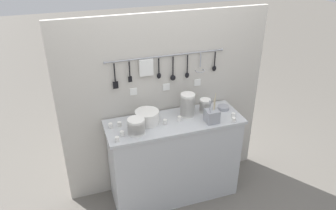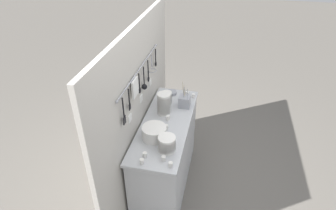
# 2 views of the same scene
# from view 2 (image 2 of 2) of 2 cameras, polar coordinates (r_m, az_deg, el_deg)

# --- Properties ---
(ground_plane) EXTENTS (20.00, 20.00, 0.00)m
(ground_plane) POSITION_cam_2_polar(r_m,az_deg,el_deg) (3.50, -0.34, -15.63)
(ground_plane) COLOR #666059
(counter) EXTENTS (1.35, 0.48, 0.92)m
(counter) POSITION_cam_2_polar(r_m,az_deg,el_deg) (3.17, -0.37, -10.15)
(counter) COLOR #B7BABC
(counter) RESTS_ON ground
(back_wall) EXTENTS (2.15, 0.11, 1.91)m
(back_wall) POSITION_cam_2_polar(r_m,az_deg,el_deg) (2.91, -5.73, -2.16)
(back_wall) COLOR #BCB7AD
(back_wall) RESTS_ON ground
(bowl_stack_tall_left) EXTENTS (0.14, 0.14, 0.24)m
(bowl_stack_tall_left) POSITION_cam_2_polar(r_m,az_deg,el_deg) (2.94, -0.82, 0.28)
(bowl_stack_tall_left) COLOR silver
(bowl_stack_tall_left) RESTS_ON counter
(bowl_stack_short_front) EXTENTS (0.11, 0.11, 0.14)m
(bowl_stack_short_front) POSITION_cam_2_polar(r_m,az_deg,el_deg) (3.13, -0.26, 1.51)
(bowl_stack_short_front) COLOR silver
(bowl_stack_short_front) RESTS_ON counter
(bowl_stack_back_corner) EXTENTS (0.16, 0.16, 0.15)m
(bowl_stack_back_corner) POSITION_cam_2_polar(r_m,az_deg,el_deg) (2.50, -0.23, -7.88)
(bowl_stack_back_corner) COLOR silver
(bowl_stack_back_corner) RESTS_ON counter
(plate_stack) EXTENTS (0.23, 0.23, 0.12)m
(plate_stack) POSITION_cam_2_polar(r_m,az_deg,el_deg) (2.64, -2.81, -5.59)
(plate_stack) COLOR silver
(plate_stack) RESTS_ON counter
(steel_mixing_bowl) EXTENTS (0.12, 0.12, 0.04)m
(steel_mixing_bowl) POSITION_cam_2_polar(r_m,az_deg,el_deg) (3.32, 0.73, 2.52)
(steel_mixing_bowl) COLOR #93969E
(steel_mixing_bowl) RESTS_ON counter
(cutlery_caddy) EXTENTS (0.12, 0.12, 0.28)m
(cutlery_caddy) POSITION_cam_2_polar(r_m,az_deg,el_deg) (3.08, 3.36, 0.78)
(cutlery_caddy) COLOR #93969E
(cutlery_caddy) RESTS_ON counter
(cup_edge_near) EXTENTS (0.04, 0.04, 0.05)m
(cup_edge_near) POSITION_cam_2_polar(r_m,az_deg,el_deg) (2.48, -4.72, -10.03)
(cup_edge_near) COLOR silver
(cup_edge_near) RESTS_ON counter
(cup_back_right) EXTENTS (0.04, 0.04, 0.05)m
(cup_back_right) POSITION_cam_2_polar(r_m,az_deg,el_deg) (2.89, 0.06, -2.64)
(cup_back_right) COLOR silver
(cup_back_right) RESTS_ON counter
(cup_by_caddy) EXTENTS (0.04, 0.04, 0.05)m
(cup_by_caddy) POSITION_cam_2_polar(r_m,az_deg,el_deg) (2.77, -0.31, -4.49)
(cup_by_caddy) COLOR silver
(cup_by_caddy) RESTS_ON counter
(cup_mid_row) EXTENTS (0.04, 0.04, 0.05)m
(cup_mid_row) POSITION_cam_2_polar(r_m,az_deg,el_deg) (3.27, 5.17, 1.88)
(cup_mid_row) COLOR silver
(cup_mid_row) RESTS_ON counter
(cup_beside_plates) EXTENTS (0.04, 0.04, 0.05)m
(cup_beside_plates) POSITION_cam_2_polar(r_m,az_deg,el_deg) (2.42, -5.33, -11.32)
(cup_beside_plates) COLOR silver
(cup_beside_plates) RESTS_ON counter
(cup_centre) EXTENTS (0.04, 0.04, 0.05)m
(cup_centre) POSITION_cam_2_polar(r_m,az_deg,el_deg) (2.44, -0.93, -10.80)
(cup_centre) COLOR silver
(cup_centre) RESTS_ON counter
(cup_front_left) EXTENTS (0.04, 0.04, 0.05)m
(cup_front_left) POSITION_cam_2_polar(r_m,az_deg,el_deg) (3.30, 3.92, 2.37)
(cup_front_left) COLOR silver
(cup_front_left) RESTS_ON counter
(cup_edge_far) EXTENTS (0.04, 0.04, 0.05)m
(cup_edge_far) POSITION_cam_2_polar(r_m,az_deg,el_deg) (2.39, 0.53, -12.02)
(cup_edge_far) COLOR silver
(cup_edge_far) RESTS_ON counter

